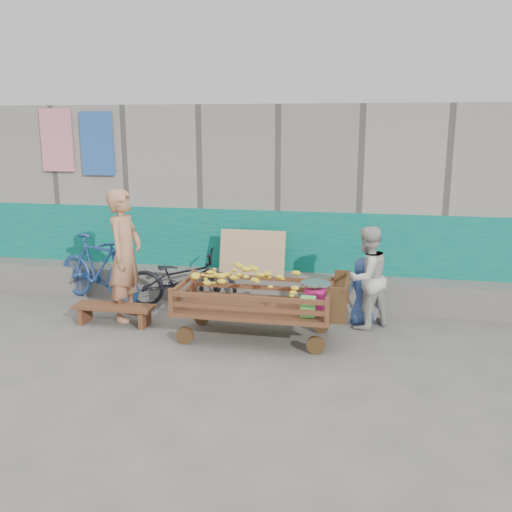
% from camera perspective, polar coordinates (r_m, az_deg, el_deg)
% --- Properties ---
extents(ground, '(80.00, 80.00, 0.00)m').
position_cam_1_polar(ground, '(6.90, -6.70, -10.15)').
color(ground, '#58564F').
rests_on(ground, ground).
extents(building_wall, '(12.00, 3.50, 3.00)m').
position_cam_1_polar(building_wall, '(10.33, 0.05, 6.19)').
color(building_wall, gray).
rests_on(building_wall, ground).
extents(banana_cart, '(2.16, 0.99, 0.92)m').
position_cam_1_polar(banana_cart, '(7.27, -0.41, -3.58)').
color(banana_cart, brown).
rests_on(banana_cart, ground).
extents(bench, '(1.11, 0.33, 0.28)m').
position_cam_1_polar(bench, '(8.12, -14.00, -5.29)').
color(bench, brown).
rests_on(bench, ground).
extents(vendor_man, '(0.47, 0.69, 1.85)m').
position_cam_1_polar(vendor_man, '(8.15, -12.95, 0.09)').
color(vendor_man, tan).
rests_on(vendor_man, ground).
extents(woman, '(0.86, 0.85, 1.40)m').
position_cam_1_polar(woman, '(7.78, 10.99, -2.13)').
color(woman, beige).
rests_on(woman, ground).
extents(child, '(0.55, 0.47, 0.94)m').
position_cam_1_polar(child, '(7.95, 10.59, -3.50)').
color(child, '#304A8D').
rests_on(child, ground).
extents(bicycle_dark, '(1.74, 0.82, 0.88)m').
position_cam_1_polar(bicycle_dark, '(8.63, -7.48, -2.29)').
color(bicycle_dark, black).
rests_on(bicycle_dark, ground).
extents(bicycle_blue, '(1.81, 1.16, 1.06)m').
position_cam_1_polar(bicycle_blue, '(9.12, -15.50, -1.24)').
color(bicycle_blue, '#284D96').
rests_on(bicycle_blue, ground).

